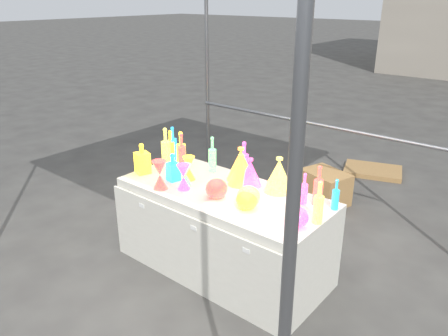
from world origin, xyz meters
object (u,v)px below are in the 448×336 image
Objects in this scene: lampshade_0 at (241,169)px; bottle_0 at (170,145)px; globe_0 at (247,201)px; display_table at (223,231)px; decanter_0 at (142,158)px; hourglass_0 at (160,175)px; cardboard_box_closed at (325,187)px.

bottle_0 is at bearing 176.28° from lampshade_0.
globe_0 is at bearing -17.24° from bottle_0.
bottle_0 is at bearing 164.93° from display_table.
decanter_0 is (-0.81, -0.16, 0.52)m from display_table.
hourglass_0 is (-0.43, -0.30, 0.50)m from display_table.
cardboard_box_closed is 2.08× the size of hourglass_0.
display_table is at bearing -15.07° from bottle_0.
bottle_0 reaches higher than globe_0.
globe_0 is at bearing -63.84° from cardboard_box_closed.
bottle_0 is 1.23× the size of hourglass_0.
hourglass_0 reaches higher than display_table.
cardboard_box_closed is at bearing 59.32° from bottle_0.
display_table is 6.51× the size of decanter_0.
hourglass_0 is at bearing -51.68° from bottle_0.
decanter_0 reaches higher than lampshade_0.
decanter_0 is at bearing -179.11° from globe_0.
decanter_0 reaches higher than cardboard_box_closed.
hourglass_0 reaches higher than cardboard_box_closed.
hourglass_0 is 1.48× the size of globe_0.
cardboard_box_closed is 1.82× the size of decanter_0.
decanter_0 is at bearing -158.57° from lampshade_0.
lampshade_0 is (-0.04, -1.57, 0.70)m from cardboard_box_closed.
bottle_0 is 1.15× the size of lampshade_0.
globe_0 is at bearing -49.39° from lampshade_0.
hourglass_0 is 0.80m from globe_0.
decanter_0 is at bearing -96.62° from cardboard_box_closed.
display_table is at bearing 29.13° from decanter_0.
hourglass_0 is at bearing -85.77° from cardboard_box_closed.
globe_0 is (0.28, -1.91, 0.63)m from cardboard_box_closed.
lampshade_0 is (0.84, 0.37, -0.01)m from decanter_0.
globe_0 is at bearing 11.23° from hourglass_0.
display_table is 0.58m from globe_0.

